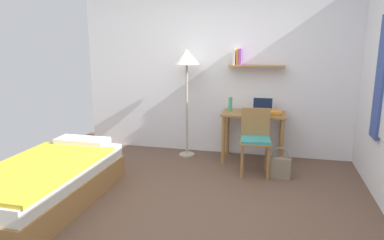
% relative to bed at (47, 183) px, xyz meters
% --- Properties ---
extents(ground_plane, '(5.28, 5.28, 0.00)m').
position_rel_bed_xyz_m(ground_plane, '(1.52, 0.27, -0.24)').
color(ground_plane, brown).
extents(wall_back, '(4.40, 0.27, 2.60)m').
position_rel_bed_xyz_m(wall_back, '(1.52, 2.29, 1.06)').
color(wall_back, white).
rests_on(wall_back, ground_plane).
extents(bed, '(0.96, 1.96, 0.54)m').
position_rel_bed_xyz_m(bed, '(0.00, 0.00, 0.00)').
color(bed, '#9E703D').
rests_on(bed, ground_plane).
extents(desk, '(0.91, 0.52, 0.73)m').
position_rel_bed_xyz_m(desk, '(2.07, 1.97, 0.34)').
color(desk, '#9E703D').
rests_on(desk, ground_plane).
extents(desk_chair, '(0.44, 0.42, 0.87)m').
position_rel_bed_xyz_m(desk_chair, '(2.13, 1.48, 0.25)').
color(desk_chair, '#9E703D').
rests_on(desk_chair, ground_plane).
extents(standing_lamp, '(0.37, 0.37, 1.63)m').
position_rel_bed_xyz_m(standing_lamp, '(1.06, 1.98, 1.19)').
color(standing_lamp, '#B2A893').
rests_on(standing_lamp, ground_plane).
extents(laptop, '(0.31, 0.23, 0.22)m').
position_rel_bed_xyz_m(laptop, '(2.19, 2.03, 0.55)').
color(laptop, '#B7BABF').
rests_on(laptop, desk).
extents(water_bottle, '(0.06, 0.06, 0.21)m').
position_rel_bed_xyz_m(water_bottle, '(1.72, 1.98, 0.60)').
color(water_bottle, '#42A87F').
rests_on(water_bottle, desk).
extents(book_stack, '(0.19, 0.26, 0.05)m').
position_rel_bed_xyz_m(book_stack, '(2.37, 1.93, 0.52)').
color(book_stack, gold).
rests_on(book_stack, desk).
extents(handbag, '(0.28, 0.11, 0.42)m').
position_rel_bed_xyz_m(handbag, '(2.47, 1.37, -0.09)').
color(handbag, gray).
rests_on(handbag, ground_plane).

